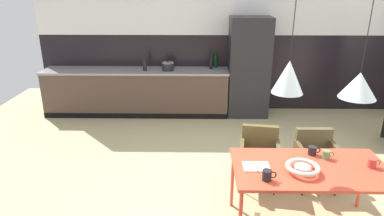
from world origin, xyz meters
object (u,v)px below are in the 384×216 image
(fruit_bowl, at_px, (303,168))
(refrigerator_column, at_px, (249,67))
(armchair_far_side, at_px, (316,151))
(pendant_lamp_over_table_near, at_px, (288,77))
(open_book, at_px, (256,167))
(bottle_wine_green, at_px, (145,64))
(mug_dark_espresso, at_px, (372,163))
(mug_glass_clear, at_px, (313,151))
(armchair_by_stool, at_px, (260,148))
(mug_white_ceramic, at_px, (267,175))
(bottle_vinegar_dark, at_px, (211,62))
(mug_tall_blue, at_px, (326,155))
(pendant_lamp_over_table_far, at_px, (359,85))
(dining_table, at_px, (310,171))
(cooking_pot, at_px, (168,66))
(bottle_oil_tall, at_px, (216,61))

(fruit_bowl, bearing_deg, refrigerator_column, 90.72)
(armchair_far_side, relative_size, pendant_lamp_over_table_near, 0.49)
(open_book, bearing_deg, bottle_wine_green, 115.60)
(mug_dark_espresso, bearing_deg, mug_glass_clear, 153.18)
(armchair_by_stool, relative_size, mug_white_ceramic, 5.54)
(pendant_lamp_over_table_near, bearing_deg, bottle_vinegar_dark, 99.35)
(mug_tall_blue, bearing_deg, pendant_lamp_over_table_near, -163.02)
(fruit_bowl, bearing_deg, pendant_lamp_over_table_far, 7.85)
(dining_table, distance_m, mug_tall_blue, 0.29)
(dining_table, xyz_separation_m, pendant_lamp_over_table_near, (-0.31, 0.03, 0.96))
(mug_glass_clear, height_order, pendant_lamp_over_table_far, pendant_lamp_over_table_far)
(mug_dark_espresso, height_order, bottle_vinegar_dark, bottle_vinegar_dark)
(armchair_far_side, bearing_deg, mug_tall_blue, 77.23)
(refrigerator_column, xyz_separation_m, bottle_wine_green, (-1.96, -0.06, 0.06))
(open_book, height_order, mug_dark_espresso, mug_dark_espresso)
(cooking_pot, bearing_deg, bottle_wine_green, -176.07)
(fruit_bowl, relative_size, bottle_wine_green, 1.18)
(refrigerator_column, distance_m, armchair_far_side, 2.60)
(refrigerator_column, xyz_separation_m, bottle_vinegar_dark, (-0.71, 0.09, 0.08))
(mug_dark_espresso, bearing_deg, refrigerator_column, 102.78)
(armchair_far_side, distance_m, mug_white_ceramic, 1.41)
(open_book, distance_m, cooking_pot, 3.53)
(pendant_lamp_over_table_far, bearing_deg, mug_dark_espresso, 9.97)
(mug_dark_espresso, xyz_separation_m, mug_white_ceramic, (-1.08, -0.25, 0.01))
(fruit_bowl, height_order, mug_white_ceramic, mug_white_ceramic)
(mug_white_ceramic, distance_m, bottle_oil_tall, 3.84)
(mug_glass_clear, distance_m, pendant_lamp_over_table_far, 0.89)
(armchair_by_stool, height_order, mug_dark_espresso, mug_dark_espresso)
(open_book, relative_size, mug_white_ceramic, 1.95)
(refrigerator_column, relative_size, cooking_pot, 8.24)
(mug_tall_blue, distance_m, bottle_oil_tall, 3.55)
(refrigerator_column, distance_m, fruit_bowl, 3.46)
(bottle_vinegar_dark, height_order, pendant_lamp_over_table_near, pendant_lamp_over_table_near)
(refrigerator_column, distance_m, mug_white_ceramic, 3.62)
(mug_glass_clear, height_order, bottle_vinegar_dark, bottle_vinegar_dark)
(armchair_far_side, height_order, open_book, open_book)
(dining_table, xyz_separation_m, armchair_by_stool, (-0.34, 0.89, -0.20))
(bottle_oil_tall, distance_m, pendant_lamp_over_table_near, 3.64)
(mug_white_ceramic, xyz_separation_m, bottle_oil_tall, (-0.29, 3.82, 0.23))
(dining_table, xyz_separation_m, bottle_oil_tall, (-0.78, 3.58, 0.33))
(fruit_bowl, relative_size, bottle_vinegar_dark, 0.95)
(dining_table, bearing_deg, pendant_lamp_over_table_far, -6.97)
(mug_dark_espresso, bearing_deg, cooking_pot, 124.62)
(refrigerator_column, bearing_deg, pendant_lamp_over_table_far, -82.19)
(dining_table, relative_size, bottle_wine_green, 5.59)
(armchair_by_stool, height_order, fruit_bowl, fruit_bowl)
(armchair_far_side, bearing_deg, bottle_oil_tall, -67.85)
(mug_tall_blue, distance_m, bottle_vinegar_dark, 3.45)
(mug_glass_clear, relative_size, bottle_vinegar_dark, 0.39)
(fruit_bowl, height_order, mug_dark_espresso, mug_dark_espresso)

